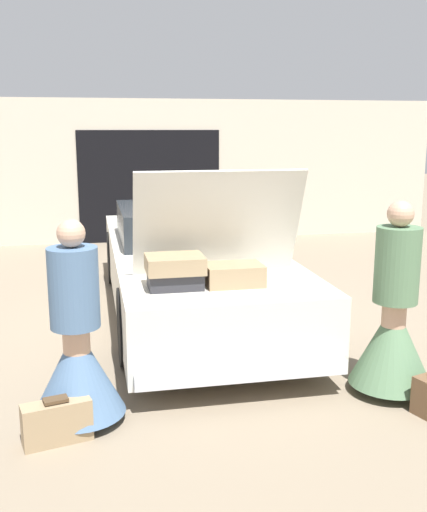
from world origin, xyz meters
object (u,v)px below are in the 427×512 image
(person_right, at_px, (393,327))
(suitcase_beside_left_person, at_px, (57,422))
(person_left, at_px, (77,353))
(car, at_px, (190,264))

(person_right, height_order, suitcase_beside_left_person, person_right)
(person_right, bearing_deg, person_left, 98.76)
(person_right, bearing_deg, suitcase_beside_left_person, 104.82)
(person_left, relative_size, suitcase_beside_left_person, 3.07)
(car, relative_size, person_right, 3.19)
(car, distance_m, person_right, 2.95)
(car, xyz_separation_m, person_right, (1.32, -2.64, -0.01))
(car, relative_size, person_left, 3.33)
(car, bearing_deg, person_left, -116.31)
(suitcase_beside_left_person, bearing_deg, person_left, 62.17)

